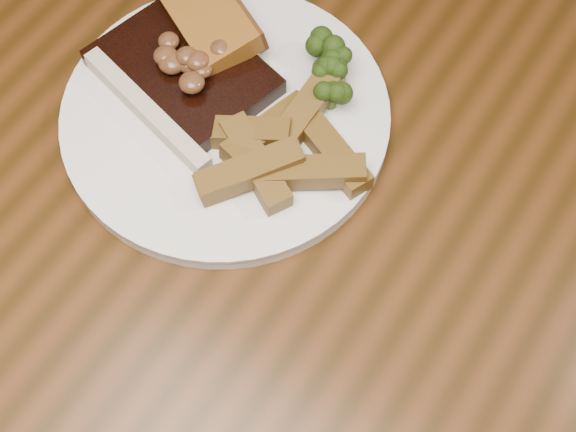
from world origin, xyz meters
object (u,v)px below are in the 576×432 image
Objects in this scene: potato_wedges at (288,164)px; plate at (226,117)px; steak at (183,73)px; garlic_bread at (211,33)px; dining_table at (269,273)px.

plate is at bearing 166.63° from potato_wedges.
steak is at bearing 170.64° from plate.
potato_wedges is (0.14, -0.08, 0.00)m from garlic_bread.
plate is 0.09m from potato_wedges.
dining_table is at bearing -15.41° from steak.
garlic_bread is at bearing 134.54° from plate.
potato_wedges is at bearing -13.37° from plate.
garlic_bread reaches higher than plate.
steak is 0.14m from potato_wedges.
dining_table is 5.22× the size of plate.
garlic_bread is (-0.01, 0.05, 0.00)m from steak.
steak is 1.45× the size of garlic_bread.
garlic_bread is 0.88× the size of potato_wedges.
plate is 1.96× the size of steak.
plate is (-0.10, 0.08, 0.10)m from dining_table.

